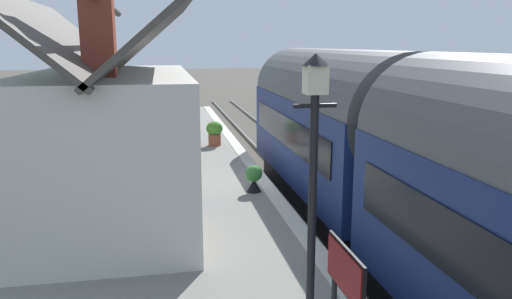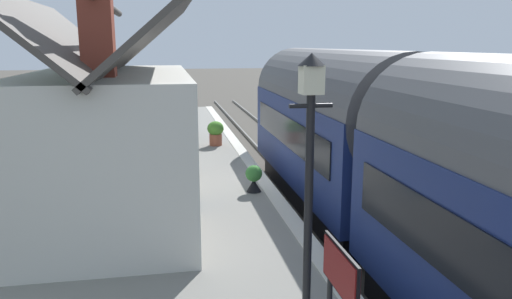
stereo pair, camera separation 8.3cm
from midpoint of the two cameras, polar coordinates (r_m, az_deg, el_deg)
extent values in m
plane|color=#4C473F|center=(13.87, 5.69, -6.69)|extent=(160.00, 160.00, 0.00)
cube|color=gray|center=(13.22, -9.82, -5.74)|extent=(32.00, 5.34, 0.89)
cube|color=beige|center=(13.34, 0.88, -3.38)|extent=(32.00, 0.36, 0.02)
cube|color=gray|center=(14.37, 11.94, -5.94)|extent=(52.00, 0.08, 0.14)
cube|color=gray|center=(13.90, 6.41, -6.37)|extent=(52.00, 0.08, 0.14)
cube|color=black|center=(14.24, 8.96, -4.81)|extent=(7.90, 2.29, 0.70)
cube|color=navy|center=(13.88, 9.16, 1.12)|extent=(8.59, 2.70, 2.30)
cylinder|color=#515154|center=(13.71, 9.32, 5.85)|extent=(8.59, 2.65, 2.65)
cube|color=black|center=(13.43, 3.70, 2.14)|extent=(7.30, 0.03, 0.80)
cylinder|color=black|center=(16.60, 6.02, -2.30)|extent=(0.70, 2.16, 0.70)
cylinder|color=black|center=(11.97, 13.07, -8.28)|extent=(0.70, 2.16, 0.70)
cube|color=black|center=(17.89, 4.58, 4.98)|extent=(0.04, 2.16, 0.90)
cylinder|color=#F2EDCC|center=(18.05, 4.51, 1.91)|extent=(0.06, 0.24, 0.24)
cube|color=red|center=(18.18, 4.45, 0.52)|extent=(0.16, 2.56, 0.24)
cube|color=black|center=(5.90, 24.75, -12.15)|extent=(6.27, 0.03, 0.80)
cube|color=silver|center=(10.97, -16.00, 0.73)|extent=(6.68, 3.22, 2.99)
cube|color=#47423D|center=(10.72, -12.30, 12.41)|extent=(7.18, 1.86, 1.62)
cube|color=#47423D|center=(10.88, -20.98, 11.89)|extent=(7.18, 1.86, 1.62)
cylinder|color=#47423D|center=(10.80, -16.91, 15.85)|extent=(7.18, 0.16, 0.16)
cube|color=brown|center=(9.40, -17.76, 15.16)|extent=(0.56, 0.56, 2.35)
cube|color=slate|center=(10.99, -7.40, -1.24)|extent=(0.90, 0.06, 2.10)
cube|color=slate|center=(9.49, -7.02, 0.66)|extent=(0.80, 0.05, 1.10)
cube|color=slate|center=(12.24, -7.85, 3.21)|extent=(0.80, 0.05, 1.10)
cube|color=brown|center=(17.37, -8.29, 1.63)|extent=(1.40, 0.42, 0.06)
cube|color=brown|center=(17.34, -7.72, 2.39)|extent=(1.40, 0.12, 0.40)
cube|color=black|center=(16.87, -8.21, 0.52)|extent=(0.06, 0.36, 0.44)
cube|color=black|center=(17.97, -8.32, 1.22)|extent=(0.06, 0.36, 0.44)
cube|color=brown|center=(19.27, -8.63, 2.64)|extent=(1.41, 0.45, 0.06)
cube|color=brown|center=(19.25, -8.12, 3.34)|extent=(1.40, 0.15, 0.40)
cube|color=black|center=(18.76, -8.49, 1.68)|extent=(0.07, 0.36, 0.44)
cube|color=black|center=(19.86, -8.72, 2.24)|extent=(0.07, 0.36, 0.44)
cone|color=black|center=(12.17, -0.06, -4.16)|extent=(0.36, 0.36, 0.32)
cylinder|color=black|center=(12.21, -0.06, -4.74)|extent=(0.20, 0.20, 0.06)
ellipsoid|color=#3D8438|center=(12.09, -0.06, -2.78)|extent=(0.41, 0.41, 0.40)
cylinder|color=#9E5138|center=(17.78, -4.54, 1.14)|extent=(0.45, 0.45, 0.41)
ellipsoid|color=#4C8C2D|center=(17.71, -4.56, 2.44)|extent=(0.59, 0.59, 0.52)
cylinder|color=black|center=(5.90, 6.44, -8.29)|extent=(0.10, 0.10, 3.04)
cylinder|color=black|center=(5.57, 6.77, 5.04)|extent=(0.05, 0.50, 0.05)
cube|color=beige|center=(5.54, 6.84, 8.01)|extent=(0.24, 0.24, 0.32)
cone|color=black|center=(5.53, 6.90, 10.28)|extent=(0.32, 0.32, 0.14)
cube|color=maroon|center=(5.21, 10.20, -13.61)|extent=(0.90, 0.06, 0.44)
cube|color=black|center=(5.21, 10.20, -13.61)|extent=(0.96, 0.03, 0.50)
camera|label=1|loc=(0.04, -89.81, 0.04)|focal=34.67mm
camera|label=2|loc=(0.04, 90.19, -0.04)|focal=34.67mm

